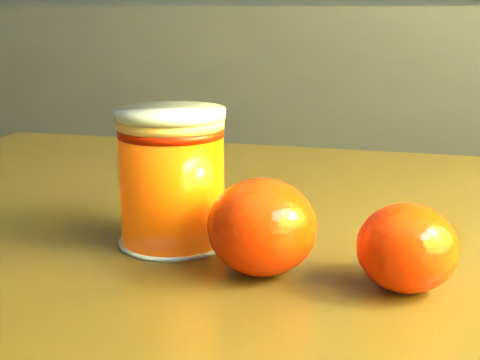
% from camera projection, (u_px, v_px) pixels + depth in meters
% --- Properties ---
extents(kitchen_counter, '(3.15, 0.60, 0.90)m').
position_uv_depth(kitchen_counter, '(64.00, 169.00, 1.91)').
color(kitchen_counter, '#434347').
rests_on(kitchen_counter, ground).
extents(table, '(0.99, 0.70, 0.73)m').
position_uv_depth(table, '(327.00, 354.00, 0.52)').
color(table, brown).
rests_on(table, ground).
extents(juice_glass, '(0.08, 0.08, 0.10)m').
position_uv_depth(juice_glass, '(172.00, 178.00, 0.49)').
color(juice_glass, '#FF5205').
rests_on(juice_glass, table).
extents(orange_front, '(0.09, 0.09, 0.06)m').
position_uv_depth(orange_front, '(262.00, 227.00, 0.43)').
color(orange_front, '#FF3005').
rests_on(orange_front, table).
extents(orange_back, '(0.08, 0.08, 0.05)m').
position_uv_depth(orange_back, '(407.00, 248.00, 0.41)').
color(orange_back, '#FF3005').
rests_on(orange_back, table).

